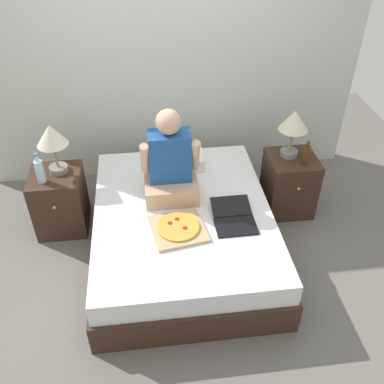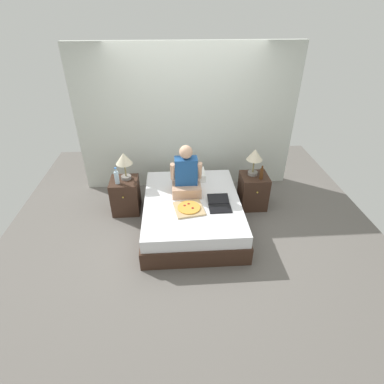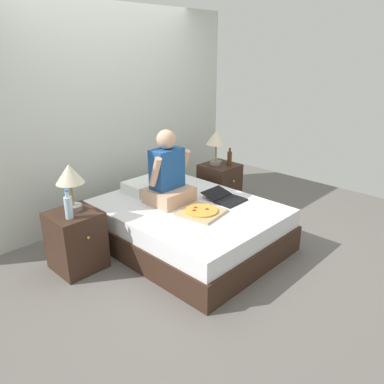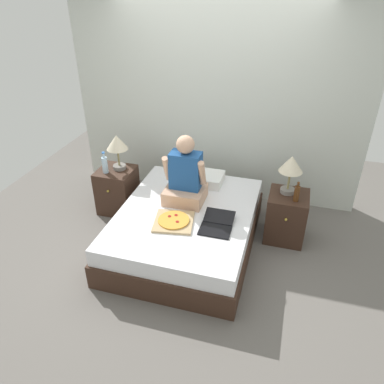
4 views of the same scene
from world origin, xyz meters
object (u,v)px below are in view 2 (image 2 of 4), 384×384
lamp_on_left_nightstand (124,160)px  person_seated (186,176)px  water_bottle (117,177)px  nightstand_left (126,195)px  beer_bottle (262,174)px  laptop (219,205)px  pizza_box (189,208)px  nightstand_right (253,191)px  lamp_on_right_nightstand (255,156)px  bed (192,212)px

lamp_on_left_nightstand → person_seated: bearing=-16.7°
water_bottle → nightstand_left: bearing=48.3°
nightstand_left → beer_bottle: (2.20, -0.10, 0.39)m
laptop → pizza_box: laptop is taller
water_bottle → laptop: bearing=-20.2°
nightstand_right → person_seated: 1.25m
beer_bottle → water_bottle: bearing=179.7°
nightstand_right → lamp_on_right_nightstand: 0.62m
lamp_on_left_nightstand → lamp_on_right_nightstand: same height
bed → beer_bottle: (1.14, 0.35, 0.45)m
nightstand_right → laptop: bearing=-135.9°
nightstand_right → pizza_box: nightstand_right is taller
water_bottle → beer_bottle: (2.28, -0.01, -0.02)m
bed → nightstand_left: 1.16m
nightstand_left → water_bottle: 0.42m
nightstand_right → beer_bottle: 0.41m
bed → lamp_on_left_nightstand: bearing=153.8°
laptop → nightstand_right: bearing=44.1°
beer_bottle → person_seated: size_ratio=0.29×
nightstand_left → nightstand_right: same height
nightstand_right → laptop: size_ratio=1.39×
lamp_on_left_nightstand → water_bottle: lamp_on_left_nightstand is taller
nightstand_left → beer_bottle: 2.24m
bed → beer_bottle: beer_bottle is taller
bed → nightstand_left: nightstand_left is taller
water_bottle → nightstand_right: (2.21, 0.09, -0.40)m
lamp_on_left_nightstand → person_seated: 1.01m
beer_bottle → nightstand_right: bearing=125.0°
bed → laptop: (0.39, -0.20, 0.26)m
bed → person_seated: (-0.07, 0.22, 0.52)m
nightstand_right → person_seated: (-1.14, -0.24, 0.46)m
bed → lamp_on_left_nightstand: size_ratio=4.18×
bed → laptop: laptop is taller
nightstand_left → lamp_on_left_nightstand: size_ratio=1.29×
nightstand_right → person_seated: bearing=-168.3°
pizza_box → person_seated: bearing=91.8°
nightstand_left → nightstand_right: bearing=0.0°
bed → laptop: size_ratio=4.50×
lamp_on_left_nightstand → nightstand_right: lamp_on_left_nightstand is taller
nightstand_left → pizza_box: nightstand_left is taller
nightstand_left → pizza_box: bearing=-34.8°
bed → beer_bottle: bearing=17.3°
lamp_on_left_nightstand → beer_bottle: (2.16, -0.15, -0.23)m
lamp_on_right_nightstand → lamp_on_left_nightstand: bearing=180.0°
lamp_on_left_nightstand → pizza_box: 1.30m
beer_bottle → person_seated: 1.22m
water_bottle → person_seated: 1.08m
bed → water_bottle: bearing=162.4°
lamp_on_right_nightstand → pizza_box: size_ratio=0.97×
bed → laptop: bearing=-27.3°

